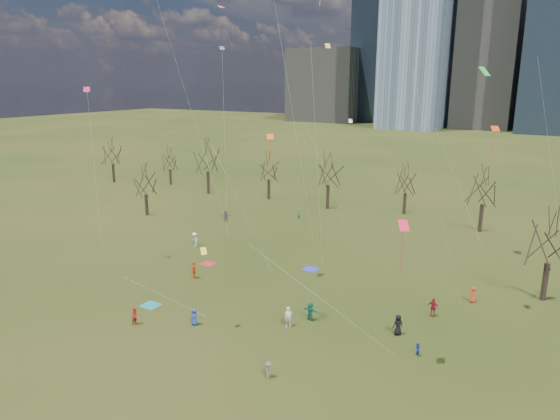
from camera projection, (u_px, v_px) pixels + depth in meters
The scene contains 20 objects.
ground at pixel (215, 312), 45.89m from camera, with size 500.00×500.00×0.00m, color black.
downtown_skyline at pixel (506, 36), 213.87m from camera, with size 212.50×78.00×118.00m.
bare_tree_row at pixel (362, 179), 75.60m from camera, with size 113.04×29.80×9.50m.
blanket_teal at pixel (151, 305), 47.23m from camera, with size 1.60×1.50×0.03m, color teal.
blanket_navy at pixel (311, 269), 56.28m from camera, with size 1.60×1.50×0.03m, color #2933C2.
blanket_crimson at pixel (208, 264), 57.88m from camera, with size 1.60×1.50×0.03m, color #AF2423.
person_0 at pixel (194, 317), 43.26m from camera, with size 0.77×0.50×1.57m, color #2644A4.
person_1 at pixel (288, 317), 42.92m from camera, with size 0.67×0.44×1.83m, color silver.
person_2 at pixel (136, 316), 43.36m from camera, with size 0.77×0.60×1.58m, color red.
person_3 at pixel (268, 370), 35.61m from camera, with size 0.82×0.47×1.27m, color #5C5B60.
person_4 at pixel (194, 270), 53.48m from camera, with size 1.10×0.46×1.88m, color #FF581C.
person_5 at pixel (310, 311), 44.12m from camera, with size 1.59×0.51×1.72m, color #19705D.
person_6 at pixel (398, 325), 41.57m from camera, with size 0.87×0.57×1.79m, color black.
person_8 at pixel (417, 350), 38.41m from camera, with size 0.54×0.42×1.12m, color #264DA7.
person_9 at pixel (195, 239), 63.84m from camera, with size 1.19×0.68×1.84m, color white.
person_10 at pixel (433, 307), 44.84m from camera, with size 1.03×0.43×1.77m, color maroon.
person_11 at pixel (226, 216), 74.98m from camera, with size 1.60×0.51×1.73m, color #5B5A5F.
person_12 at pixel (473, 295), 47.71m from camera, with size 0.75×0.49×1.54m, color #F2421A.
person_13 at pixel (299, 215), 76.09m from camera, with size 0.56×0.37×1.54m, color #1C7F48.
kites_airborne at pixel (366, 155), 49.04m from camera, with size 54.76×38.84×29.23m.
Camera 1 is at (26.15, -33.44, 20.68)m, focal length 32.00 mm.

